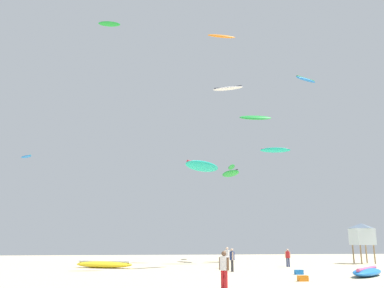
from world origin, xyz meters
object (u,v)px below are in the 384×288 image
(gear_bag, at_px, (299,272))
(person_foreground, at_px, (224,267))
(person_right, at_px, (232,258))
(kite_aloft_1, at_px, (202,166))
(kite_grounded_mid, at_px, (367,272))
(kite_aloft_9, at_px, (221,36))
(kite_aloft_4, at_px, (255,118))
(kite_aloft_0, at_px, (228,88))
(kite_aloft_6, at_px, (275,150))
(kite_aloft_8, at_px, (232,167))
(person_left, at_px, (288,256))
(lifeguard_tower, at_px, (362,234))
(kite_grounded_near, at_px, (104,264))
(cooler_box, at_px, (303,278))
(person_midground, at_px, (227,256))
(kite_aloft_7, at_px, (306,80))
(kite_aloft_3, at_px, (230,174))
(kite_aloft_2, at_px, (109,24))
(kite_aloft_5, at_px, (26,157))

(gear_bag, bearing_deg, person_foreground, -131.03)
(person_right, xyz_separation_m, kite_aloft_1, (-1.30, 5.47, 8.08))
(person_foreground, relative_size, kite_grounded_mid, 0.40)
(person_right, height_order, kite_aloft_9, kite_aloft_9)
(kite_aloft_4, bearing_deg, kite_aloft_0, 128.07)
(kite_aloft_6, xyz_separation_m, kite_aloft_8, (-3.80, 7.22, -0.96))
(kite_aloft_4, bearing_deg, kite_aloft_8, 90.38)
(person_left, relative_size, lifeguard_tower, 0.38)
(kite_grounded_near, height_order, kite_aloft_9, kite_aloft_9)
(kite_grounded_mid, relative_size, kite_aloft_9, 1.67)
(kite_aloft_1, bearing_deg, person_foreground, -96.62)
(lifeguard_tower, height_order, kite_aloft_1, kite_aloft_1)
(cooler_box, xyz_separation_m, kite_aloft_1, (-3.37, 13.70, 8.92))
(person_midground, relative_size, person_left, 1.11)
(kite_aloft_7, bearing_deg, gear_bag, -119.07)
(kite_aloft_7, xyz_separation_m, kite_aloft_9, (-13.39, -11.59, -1.30))
(person_foreground, distance_m, person_right, 12.07)
(kite_aloft_3, bearing_deg, kite_aloft_0, -108.52)
(kite_aloft_2, xyz_separation_m, kite_aloft_6, (20.13, 10.81, -9.41))
(cooler_box, xyz_separation_m, gear_bag, (1.80, 4.84, 0.00))
(person_foreground, bearing_deg, kite_aloft_8, 35.38)
(person_left, xyz_separation_m, person_right, (-6.53, -5.35, 0.07))
(kite_aloft_5, height_order, kite_aloft_6, kite_aloft_6)
(person_midground, distance_m, kite_aloft_8, 22.54)
(cooler_box, bearing_deg, kite_aloft_6, 72.37)
(kite_aloft_6, bearing_deg, kite_aloft_8, 117.74)
(gear_bag, bearing_deg, person_left, 73.11)
(kite_aloft_2, bearing_deg, person_left, 1.48)
(kite_aloft_2, relative_size, kite_aloft_5, 1.07)
(person_midground, relative_size, cooler_box, 3.16)
(person_foreground, relative_size, kite_aloft_5, 0.89)
(cooler_box, relative_size, kite_aloft_0, 0.15)
(kite_aloft_2, xyz_separation_m, kite_aloft_5, (-10.84, 17.48, -9.82))
(kite_aloft_0, bearing_deg, kite_aloft_7, -5.74)
(person_left, height_order, cooler_box, person_left)
(kite_aloft_0, distance_m, kite_aloft_8, 11.96)
(kite_aloft_0, bearing_deg, kite_aloft_4, -51.93)
(gear_bag, distance_m, kite_aloft_3, 21.63)
(person_foreground, relative_size, person_midground, 0.99)
(kite_grounded_near, bearing_deg, kite_grounded_mid, -33.35)
(gear_bag, bearing_deg, kite_aloft_4, 82.05)
(kite_aloft_0, relative_size, kite_aloft_8, 1.09)
(person_left, height_order, kite_grounded_mid, person_left)
(kite_aloft_8, xyz_separation_m, kite_aloft_9, (-5.91, -20.85, 8.37))
(lifeguard_tower, bearing_deg, kite_aloft_2, -169.80)
(kite_aloft_4, bearing_deg, gear_bag, -97.95)
(kite_aloft_8, bearing_deg, kite_aloft_0, -105.73)
(person_left, distance_m, person_right, 8.44)
(person_foreground, distance_m, kite_aloft_8, 37.50)
(kite_aloft_4, height_order, kite_aloft_8, kite_aloft_4)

